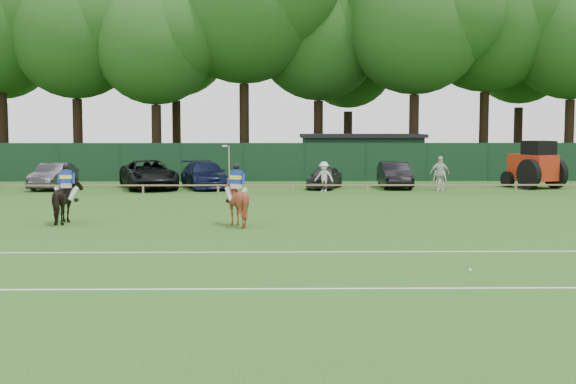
{
  "coord_description": "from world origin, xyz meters",
  "views": [
    {
      "loc": [
        0.08,
        -23.0,
        3.68
      ],
      "look_at": [
        0.5,
        3.0,
        1.4
      ],
      "focal_mm": 48.0,
      "sensor_mm": 36.0,
      "label": 1
    }
  ],
  "objects_px": {
    "sedan_grey": "(53,176)",
    "tractor": "(535,166)",
    "spectator_mid": "(440,173)",
    "utility_shed": "(361,156)",
    "horse_dark": "(67,201)",
    "horse_chestnut": "(236,202)",
    "estate_black": "(395,175)",
    "sedan_navy": "(205,175)",
    "spectator_left": "(324,177)",
    "spectator_right": "(440,176)",
    "hatch_grey": "(325,177)",
    "polo_ball": "(470,270)",
    "suv_black": "(149,174)"
  },
  "relations": [
    {
      "from": "sedan_navy",
      "to": "hatch_grey",
      "type": "relative_size",
      "value": 1.4
    },
    {
      "from": "polo_ball",
      "to": "sedan_grey",
      "type": "bearing_deg",
      "value": 125.0
    },
    {
      "from": "spectator_left",
      "to": "spectator_right",
      "type": "bearing_deg",
      "value": 27.75
    },
    {
      "from": "horse_dark",
      "to": "sedan_navy",
      "type": "xyz_separation_m",
      "value": [
        3.7,
        15.86,
        -0.07
      ]
    },
    {
      "from": "sedan_grey",
      "to": "horse_chestnut",
      "type": "bearing_deg",
      "value": -51.83
    },
    {
      "from": "spectator_mid",
      "to": "tractor",
      "type": "height_order",
      "value": "tractor"
    },
    {
      "from": "polo_ball",
      "to": "spectator_mid",
      "type": "bearing_deg",
      "value": 79.76
    },
    {
      "from": "estate_black",
      "to": "spectator_mid",
      "type": "xyz_separation_m",
      "value": [
        2.21,
        -2.03,
        0.21
      ]
    },
    {
      "from": "horse_chestnut",
      "to": "estate_black",
      "type": "distance_m",
      "value": 18.75
    },
    {
      "from": "suv_black",
      "to": "polo_ball",
      "type": "relative_size",
      "value": 65.74
    },
    {
      "from": "estate_black",
      "to": "hatch_grey",
      "type": "bearing_deg",
      "value": -173.14
    },
    {
      "from": "polo_ball",
      "to": "sedan_navy",
      "type": "bearing_deg",
      "value": 109.36
    },
    {
      "from": "horse_chestnut",
      "to": "sedan_grey",
      "type": "distance_m",
      "value": 19.76
    },
    {
      "from": "spectator_mid",
      "to": "utility_shed",
      "type": "height_order",
      "value": "utility_shed"
    },
    {
      "from": "polo_ball",
      "to": "horse_dark",
      "type": "bearing_deg",
      "value": 142.6
    },
    {
      "from": "sedan_navy",
      "to": "spectator_left",
      "type": "height_order",
      "value": "spectator_left"
    },
    {
      "from": "sedan_grey",
      "to": "sedan_navy",
      "type": "bearing_deg",
      "value": 5.89
    },
    {
      "from": "sedan_grey",
      "to": "sedan_navy",
      "type": "height_order",
      "value": "sedan_navy"
    },
    {
      "from": "horse_dark",
      "to": "spectator_mid",
      "type": "xyz_separation_m",
      "value": [
        16.95,
        14.0,
        0.12
      ]
    },
    {
      "from": "horse_dark",
      "to": "spectator_mid",
      "type": "height_order",
      "value": "spectator_mid"
    },
    {
      "from": "sedan_grey",
      "to": "spectator_mid",
      "type": "relative_size",
      "value": 2.32
    },
    {
      "from": "suv_black",
      "to": "estate_black",
      "type": "distance_m",
      "value": 14.27
    },
    {
      "from": "sedan_grey",
      "to": "utility_shed",
      "type": "distance_m",
      "value": 20.69
    },
    {
      "from": "horse_chestnut",
      "to": "spectator_mid",
      "type": "height_order",
      "value": "spectator_mid"
    },
    {
      "from": "suv_black",
      "to": "spectator_left",
      "type": "distance_m",
      "value": 10.16
    },
    {
      "from": "horse_chestnut",
      "to": "tractor",
      "type": "bearing_deg",
      "value": -115.4
    },
    {
      "from": "horse_dark",
      "to": "horse_chestnut",
      "type": "xyz_separation_m",
      "value": [
        6.36,
        -0.74,
        0.02
      ]
    },
    {
      "from": "horse_dark",
      "to": "spectator_mid",
      "type": "bearing_deg",
      "value": -144.42
    },
    {
      "from": "sedan_navy",
      "to": "horse_chestnut",
      "type": "bearing_deg",
      "value": -97.84
    },
    {
      "from": "horse_chestnut",
      "to": "polo_ball",
      "type": "height_order",
      "value": "horse_chestnut"
    },
    {
      "from": "horse_chestnut",
      "to": "sedan_grey",
      "type": "height_order",
      "value": "horse_chestnut"
    },
    {
      "from": "sedan_navy",
      "to": "tractor",
      "type": "distance_m",
      "value": 19.16
    },
    {
      "from": "horse_dark",
      "to": "tractor",
      "type": "relative_size",
      "value": 0.52
    },
    {
      "from": "horse_dark",
      "to": "hatch_grey",
      "type": "bearing_deg",
      "value": -128.24
    },
    {
      "from": "hatch_grey",
      "to": "tractor",
      "type": "height_order",
      "value": "tractor"
    },
    {
      "from": "estate_black",
      "to": "tractor",
      "type": "height_order",
      "value": "tractor"
    },
    {
      "from": "sedan_grey",
      "to": "tractor",
      "type": "relative_size",
      "value": 1.16
    },
    {
      "from": "horse_chestnut",
      "to": "spectator_right",
      "type": "relative_size",
      "value": 1.13
    },
    {
      "from": "sedan_navy",
      "to": "spectator_left",
      "type": "xyz_separation_m",
      "value": [
        6.77,
        -2.09,
        0.04
      ]
    },
    {
      "from": "sedan_grey",
      "to": "hatch_grey",
      "type": "bearing_deg",
      "value": 3.76
    },
    {
      "from": "suv_black",
      "to": "horse_chestnut",
      "type": "bearing_deg",
      "value": -88.57
    },
    {
      "from": "tractor",
      "to": "sedan_grey",
      "type": "bearing_deg",
      "value": 157.9
    },
    {
      "from": "horse_dark",
      "to": "horse_chestnut",
      "type": "bearing_deg",
      "value": 169.38
    },
    {
      "from": "suv_black",
      "to": "estate_black",
      "type": "height_order",
      "value": "suv_black"
    },
    {
      "from": "spectator_left",
      "to": "tractor",
      "type": "bearing_deg",
      "value": 28.06
    },
    {
      "from": "horse_dark",
      "to": "sedan_grey",
      "type": "distance_m",
      "value": 16.23
    },
    {
      "from": "spectator_mid",
      "to": "hatch_grey",
      "type": "bearing_deg",
      "value": 160.12
    },
    {
      "from": "suv_black",
      "to": "spectator_mid",
      "type": "distance_m",
      "value": 16.55
    },
    {
      "from": "horse_dark",
      "to": "horse_chestnut",
      "type": "distance_m",
      "value": 6.41
    },
    {
      "from": "hatch_grey",
      "to": "spectator_mid",
      "type": "distance_m",
      "value": 6.53
    }
  ]
}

